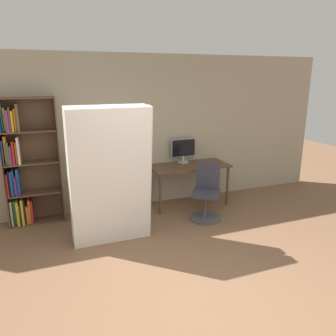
{
  "coord_description": "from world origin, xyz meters",
  "views": [
    {
      "loc": [
        -1.36,
        -2.54,
        2.3
      ],
      "look_at": [
        0.26,
        1.67,
        1.05
      ],
      "focal_mm": 35.0,
      "sensor_mm": 36.0,
      "label": 1
    }
  ],
  "objects_px": {
    "bookshelf": "(24,166)",
    "mattress_near": "(112,178)",
    "mattress_far": "(109,174)",
    "office_chair": "(206,197)",
    "monitor": "(183,150)"
  },
  "relations": [
    {
      "from": "mattress_near",
      "to": "bookshelf",
      "type": "bearing_deg",
      "value": 133.76
    },
    {
      "from": "bookshelf",
      "to": "mattress_near",
      "type": "distance_m",
      "value": 1.65
    },
    {
      "from": "mattress_near",
      "to": "mattress_far",
      "type": "distance_m",
      "value": 0.21
    },
    {
      "from": "mattress_near",
      "to": "office_chair",
      "type": "bearing_deg",
      "value": 10.85
    },
    {
      "from": "office_chair",
      "to": "mattress_near",
      "type": "xyz_separation_m",
      "value": [
        -1.62,
        -0.31,
        0.6
      ]
    },
    {
      "from": "office_chair",
      "to": "mattress_near",
      "type": "bearing_deg",
      "value": -169.15
    },
    {
      "from": "office_chair",
      "to": "bookshelf",
      "type": "distance_m",
      "value": 2.96
    },
    {
      "from": "monitor",
      "to": "bookshelf",
      "type": "xyz_separation_m",
      "value": [
        -2.73,
        -0.01,
        -0.05
      ]
    },
    {
      "from": "monitor",
      "to": "bookshelf",
      "type": "distance_m",
      "value": 2.73
    },
    {
      "from": "mattress_far",
      "to": "monitor",
      "type": "bearing_deg",
      "value": 32.05
    },
    {
      "from": "bookshelf",
      "to": "mattress_far",
      "type": "relative_size",
      "value": 1.03
    },
    {
      "from": "office_chair",
      "to": "mattress_far",
      "type": "bearing_deg",
      "value": -176.4
    },
    {
      "from": "bookshelf",
      "to": "mattress_near",
      "type": "xyz_separation_m",
      "value": [
        1.14,
        -1.19,
        0.02
      ]
    },
    {
      "from": "monitor",
      "to": "office_chair",
      "type": "relative_size",
      "value": 0.51
    },
    {
      "from": "office_chair",
      "to": "mattress_far",
      "type": "relative_size",
      "value": 0.48
    }
  ]
}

